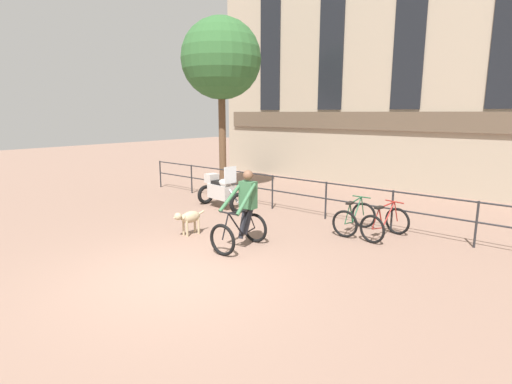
% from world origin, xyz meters
% --- Properties ---
extents(ground_plane, '(60.00, 60.00, 0.00)m').
position_xyz_m(ground_plane, '(0.00, 0.00, 0.00)').
color(ground_plane, '#846656').
extents(canal_railing, '(15.05, 0.05, 1.05)m').
position_xyz_m(canal_railing, '(-0.00, 5.20, 0.71)').
color(canal_railing, '#232326').
rests_on(canal_railing, ground_plane).
extents(building_facade, '(18.00, 0.72, 11.23)m').
position_xyz_m(building_facade, '(-0.00, 10.99, 5.59)').
color(building_facade, gray).
rests_on(building_facade, ground_plane).
extents(cyclist_with_bike, '(0.74, 1.20, 1.70)m').
position_xyz_m(cyclist_with_bike, '(-0.16, 1.96, 0.76)').
color(cyclist_with_bike, black).
rests_on(cyclist_with_bike, ground_plane).
extents(dog, '(0.30, 0.89, 0.61)m').
position_xyz_m(dog, '(-1.75, 1.76, 0.43)').
color(dog, tan).
rests_on(dog, ground_plane).
extents(parked_motorcycle, '(1.83, 0.86, 1.35)m').
position_xyz_m(parked_motorcycle, '(-3.13, 4.22, 0.56)').
color(parked_motorcycle, black).
rests_on(parked_motorcycle, ground_plane).
extents(parked_bicycle_near_lamp, '(0.68, 1.12, 0.86)m').
position_xyz_m(parked_bicycle_near_lamp, '(1.20, 4.54, 0.36)').
color(parked_bicycle_near_lamp, black).
rests_on(parked_bicycle_near_lamp, ground_plane).
extents(parked_bicycle_mid_left, '(0.84, 1.21, 0.86)m').
position_xyz_m(parked_bicycle_mid_left, '(1.98, 4.54, 0.36)').
color(parked_bicycle_mid_left, black).
rests_on(parked_bicycle_mid_left, ground_plane).
extents(tree_canalside_left, '(2.87, 2.87, 6.24)m').
position_xyz_m(tree_canalside_left, '(-5.04, 6.24, 4.77)').
color(tree_canalside_left, brown).
rests_on(tree_canalside_left, ground_plane).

